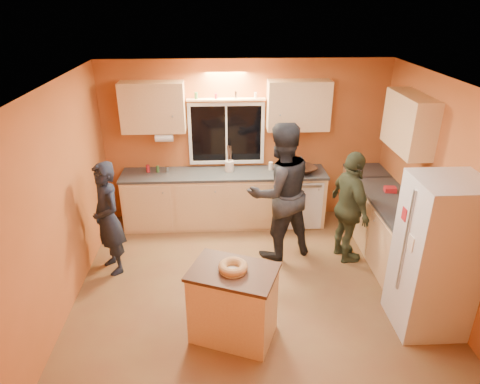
{
  "coord_description": "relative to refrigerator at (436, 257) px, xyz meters",
  "views": [
    {
      "loc": [
        -0.41,
        -4.56,
        3.47
      ],
      "look_at": [
        -0.16,
        0.4,
        1.16
      ],
      "focal_mm": 32.0,
      "sensor_mm": 36.0,
      "label": 1
    }
  ],
  "objects": [
    {
      "name": "ground",
      "position": [
        -1.89,
        0.8,
        -0.9
      ],
      "size": [
        4.5,
        4.5,
        0.0
      ],
      "primitive_type": "plane",
      "color": "brown",
      "rests_on": "ground"
    },
    {
      "name": "room_shell",
      "position": [
        -1.77,
        1.21,
        0.72
      ],
      "size": [
        4.54,
        4.04,
        2.61
      ],
      "color": "#C56732",
      "rests_on": "ground"
    },
    {
      "name": "back_counter",
      "position": [
        -1.88,
        2.5,
        -0.45
      ],
      "size": [
        4.23,
        0.62,
        0.9
      ],
      "color": "tan",
      "rests_on": "ground"
    },
    {
      "name": "right_counter",
      "position": [
        0.06,
        1.3,
        -0.45
      ],
      "size": [
        0.62,
        1.84,
        0.9
      ],
      "color": "tan",
      "rests_on": "ground"
    },
    {
      "name": "refrigerator",
      "position": [
        0.0,
        0.0,
        0.0
      ],
      "size": [
        0.72,
        0.7,
        1.8
      ],
      "primitive_type": "cube",
      "color": "silver",
      "rests_on": "ground"
    },
    {
      "name": "island",
      "position": [
        -2.19,
        -0.08,
        -0.46
      ],
      "size": [
        1.05,
        0.89,
        0.86
      ],
      "rotation": [
        0.0,
        0.0,
        -0.38
      ],
      "color": "tan",
      "rests_on": "ground"
    },
    {
      "name": "bundt_pastry",
      "position": [
        -2.19,
        -0.08,
        0.01
      ],
      "size": [
        0.31,
        0.31,
        0.09
      ],
      "primitive_type": "torus",
      "color": "#B17A48",
      "rests_on": "island"
    },
    {
      "name": "person_left",
      "position": [
        -3.79,
        1.26,
        -0.12
      ],
      "size": [
        0.63,
        0.68,
        1.56
      ],
      "primitive_type": "imported",
      "rotation": [
        0.0,
        0.0,
        -0.97
      ],
      "color": "black",
      "rests_on": "ground"
    },
    {
      "name": "person_center",
      "position": [
        -1.49,
        1.55,
        0.09
      ],
      "size": [
        1.16,
        1.03,
        1.97
      ],
      "primitive_type": "imported",
      "rotation": [
        0.0,
        0.0,
        3.5
      ],
      "color": "black",
      "rests_on": "ground"
    },
    {
      "name": "person_right",
      "position": [
        -0.54,
        1.37,
        -0.09
      ],
      "size": [
        0.56,
        1.0,
        1.61
      ],
      "primitive_type": "imported",
      "rotation": [
        0.0,
        0.0,
        1.76
      ],
      "color": "#323A25",
      "rests_on": "ground"
    },
    {
      "name": "mixing_bowl",
      "position": [
        -0.99,
        2.45,
        0.05
      ],
      "size": [
        0.52,
        0.52,
        0.1
      ],
      "primitive_type": "imported",
      "rotation": [
        0.0,
        0.0,
        0.43
      ],
      "color": "#331E11",
      "rests_on": "back_counter"
    },
    {
      "name": "utensil_crock",
      "position": [
        -2.15,
        2.57,
        0.09
      ],
      "size": [
        0.14,
        0.14,
        0.17
      ],
      "primitive_type": "cylinder",
      "color": "#F0E0C9",
      "rests_on": "back_counter"
    },
    {
      "name": "potted_plant",
      "position": [
        -0.0,
        0.7,
        0.14
      ],
      "size": [
        0.31,
        0.29,
        0.29
      ],
      "primitive_type": "imported",
      "rotation": [
        0.0,
        0.0,
        -0.28
      ],
      "color": "gray",
      "rests_on": "right_counter"
    },
    {
      "name": "red_box",
      "position": [
        0.12,
        1.66,
        0.04
      ],
      "size": [
        0.17,
        0.14,
        0.07
      ],
      "primitive_type": "cube",
      "rotation": [
        0.0,
        0.0,
        -0.11
      ],
      "color": "#B41B22",
      "rests_on": "right_counter"
    }
  ]
}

